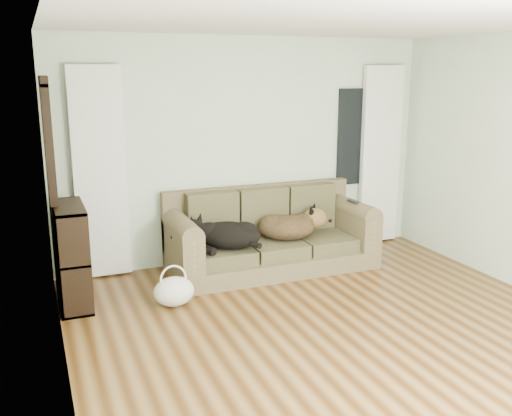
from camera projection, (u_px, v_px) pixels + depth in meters
name	position (u px, v px, depth m)	size (l,w,h in m)	color
floor	(355.00, 344.00, 4.74)	(5.00, 5.00, 0.00)	#44260D
ceiling	(370.00, 16.00, 4.12)	(5.00, 5.00, 0.00)	white
wall_back	(247.00, 150.00, 6.68)	(4.50, 0.04, 2.60)	beige
wall_left	(58.00, 219.00, 3.61)	(0.04, 5.00, 2.60)	beige
curtain_left	(100.00, 174.00, 6.03)	(0.55, 0.08, 2.25)	white
curtain_right	(380.00, 156.00, 7.30)	(0.55, 0.08, 2.25)	white
window_pane	(355.00, 137.00, 7.16)	(0.50, 0.03, 1.20)	black
door_casing	(53.00, 194.00, 5.54)	(0.07, 0.60, 2.10)	black
sofa	(272.00, 231.00, 6.45)	(2.32, 1.00, 0.95)	brown
dog_black_lab	(225.00, 236.00, 6.13)	(0.69, 0.48, 0.29)	black
dog_shepherd	(290.00, 226.00, 6.48)	(0.68, 0.48, 0.30)	black
tv_remote	(353.00, 201.00, 6.64)	(0.05, 0.16, 0.02)	black
tote_bag	(174.00, 290.00, 5.48)	(0.40, 0.31, 0.29)	silver
bookshelf	(71.00, 254.00, 5.46)	(0.29, 0.79, 0.98)	black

